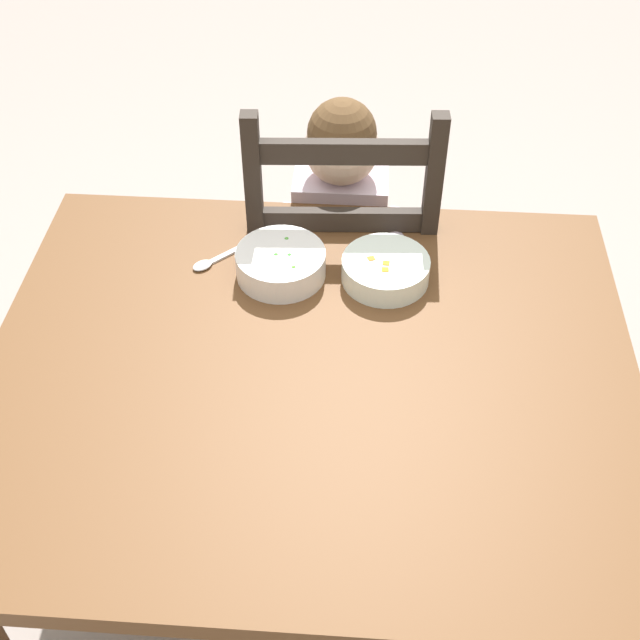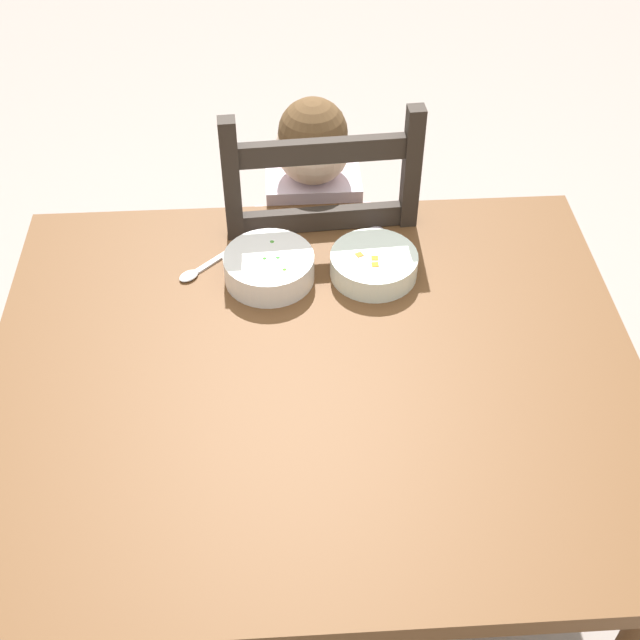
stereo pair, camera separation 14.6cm
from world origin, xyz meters
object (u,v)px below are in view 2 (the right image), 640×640
(spoon, at_px, (196,271))
(dining_table, at_px, (315,403))
(bowl_of_peas, at_px, (269,267))
(bowl_of_carrots, at_px, (374,264))
(child_figure, at_px, (314,228))
(dining_chair, at_px, (316,277))

(spoon, bearing_deg, dining_table, -50.91)
(dining_table, relative_size, bowl_of_peas, 6.57)
(bowl_of_peas, height_order, bowl_of_carrots, bowl_of_peas)
(child_figure, height_order, bowl_of_peas, child_figure)
(dining_chair, bearing_deg, spoon, -134.34)
(dining_table, relative_size, bowl_of_carrots, 6.76)
(spoon, bearing_deg, child_figure, 45.83)
(dining_table, bearing_deg, bowl_of_peas, 106.98)
(dining_table, height_order, child_figure, child_figure)
(bowl_of_peas, bearing_deg, bowl_of_carrots, -0.01)
(dining_table, height_order, spoon, spoon)
(child_figure, height_order, spoon, child_figure)
(bowl_of_peas, distance_m, bowl_of_carrots, 0.21)
(dining_chair, relative_size, child_figure, 1.07)
(bowl_of_carrots, bearing_deg, bowl_of_peas, 179.99)
(dining_table, relative_size, dining_chair, 1.20)
(child_figure, xyz_separation_m, bowl_of_peas, (-0.11, -0.29, 0.13))
(dining_table, distance_m, child_figure, 0.55)
(bowl_of_peas, bearing_deg, dining_table, -73.02)
(dining_chair, height_order, child_figure, dining_chair)
(dining_table, xyz_separation_m, child_figure, (0.03, 0.55, -0.00))
(bowl_of_carrots, xyz_separation_m, spoon, (-0.37, 0.03, -0.02))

